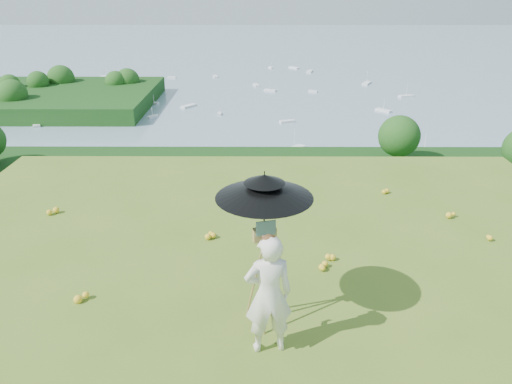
{
  "coord_description": "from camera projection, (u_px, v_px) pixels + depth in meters",
  "views": [
    {
      "loc": [
        -0.12,
        -6.73,
        4.78
      ],
      "look_at": [
        -0.15,
        1.84,
        1.09
      ],
      "focal_mm": 35.0,
      "sensor_mm": 36.0,
      "label": 1
    }
  ],
  "objects": [
    {
      "name": "painter",
      "position": [
        268.0,
        295.0,
        6.65
      ],
      "size": [
        0.71,
        0.53,
        1.79
      ],
      "primitive_type": "imported",
      "rotation": [
        0.0,
        0.0,
        3.3
      ],
      "color": "silver",
      "rests_on": "ground"
    },
    {
      "name": "field_easel",
      "position": [
        264.0,
        272.0,
        7.22
      ],
      "size": [
        0.79,
        0.79,
        1.71
      ],
      "primitive_type": null,
      "rotation": [
        0.0,
        0.0,
        0.25
      ],
      "color": "olive",
      "rests_on": "ground"
    },
    {
      "name": "slope_trees",
      "position": [
        259.0,
        210.0,
        46.15
      ],
      "size": [
        110.0,
        50.0,
        6.0
      ],
      "primitive_type": null,
      "color": "#1E4514",
      "rests_on": "forest_slope"
    },
    {
      "name": "bay_water",
      "position": [
        258.0,
        65.0,
        241.95
      ],
      "size": [
        700.0,
        700.0,
        0.0
      ],
      "primitive_type": "plane",
      "color": "#7394A5",
      "rests_on": "ground"
    },
    {
      "name": "harbor_town",
      "position": [
        259.0,
        187.0,
        88.62
      ],
      "size": [
        110.0,
        22.0,
        5.0
      ],
      "primitive_type": null,
      "color": "silver",
      "rests_on": "shoreline_tier"
    },
    {
      "name": "forest_slope",
      "position": [
        259.0,
        332.0,
        51.68
      ],
      "size": [
        140.0,
        56.0,
        22.0
      ],
      "primitive_type": "cube",
      "color": "#11330E",
      "rests_on": "bay_water"
    },
    {
      "name": "painter_cap",
      "position": [
        269.0,
        239.0,
        6.31
      ],
      "size": [
        0.26,
        0.29,
        0.1
      ],
      "primitive_type": null,
      "rotation": [
        0.0,
        0.0,
        0.21
      ],
      "color": "#BF696A",
      "rests_on": "painter"
    },
    {
      "name": "sun_umbrella",
      "position": [
        264.0,
        205.0,
        6.83
      ],
      "size": [
        1.63,
        1.63,
        1.0
      ],
      "primitive_type": null,
      "rotation": [
        0.0,
        0.0,
        0.24
      ],
      "color": "black",
      "rests_on": "field_easel"
    },
    {
      "name": "moored_boats",
      "position": [
        222.0,
        101.0,
        169.3
      ],
      "size": [
        140.0,
        140.0,
        0.7
      ],
      "primitive_type": null,
      "color": "white",
      "rests_on": "bay_water"
    },
    {
      "name": "shoreline_tier",
      "position": [
        258.0,
        220.0,
        91.19
      ],
      "size": [
        170.0,
        28.0,
        8.0
      ],
      "primitive_type": "cube",
      "color": "#676152",
      "rests_on": "bay_water"
    },
    {
      "name": "ground",
      "position": [
        265.0,
        299.0,
        8.07
      ],
      "size": [
        14.0,
        14.0,
        0.0
      ],
      "primitive_type": "plane",
      "color": "#567722",
      "rests_on": "ground"
    },
    {
      "name": "wildflowers",
      "position": [
        265.0,
        287.0,
        8.27
      ],
      "size": [
        10.0,
        10.5,
        0.12
      ],
      "primitive_type": null,
      "color": "yellow",
      "rests_on": "ground"
    },
    {
      "name": "peninsula",
      "position": [
        28.0,
        91.0,
        162.18
      ],
      "size": [
        90.0,
        60.0,
        12.0
      ],
      "primitive_type": null,
      "color": "#11330E",
      "rests_on": "bay_water"
    }
  ]
}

